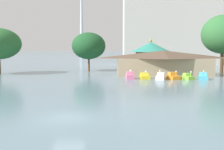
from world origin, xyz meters
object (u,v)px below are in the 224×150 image
shoreline_tree_mid (89,46)px  pedal_boat_lime (188,77)px  green_roof_pavilion (151,54)px  pedal_boat_yellow (145,76)px  pedal_boat_cyan (203,77)px  distant_broadcast_tower (81,0)px  pedal_boat_white (161,77)px  boathouse (163,62)px  pedal_boat_orange (173,76)px  shoreline_tree_right (223,34)px  pedal_boat_pink (130,76)px  background_building_block (169,29)px

shoreline_tree_mid → pedal_boat_lime: bearing=-43.1°
pedal_boat_lime → shoreline_tree_mid: size_ratio=0.28×
green_roof_pavilion → pedal_boat_yellow: bearing=-101.2°
pedal_boat_cyan → distant_broadcast_tower: (-52.30, 248.84, 60.60)m
pedal_boat_white → boathouse: boathouse is taller
pedal_boat_white → distant_broadcast_tower: distant_broadcast_tower is taller
pedal_boat_yellow → pedal_boat_white: 3.01m
pedal_boat_white → green_roof_pavilion: bearing=-163.9°
pedal_boat_orange → distant_broadcast_tower: bearing=174.0°
distant_broadcast_tower → green_roof_pavilion: bearing=-78.7°
boathouse → distant_broadcast_tower: (-46.46, 241.25, 58.37)m
pedal_boat_orange → shoreline_tree_right: 20.80m
pedal_boat_pink → boathouse: (7.39, 6.65, 2.19)m
pedal_boat_lime → boathouse: (-3.04, 7.60, 2.28)m
shoreline_tree_mid → distant_broadcast_tower: bearing=97.4°
pedal_boat_pink → pedal_boat_lime: pedal_boat_pink is taller
shoreline_tree_right → green_roof_pavilion: bearing=154.4°
pedal_boat_yellow → boathouse: boathouse is taller
pedal_boat_white → boathouse: size_ratio=0.14×
pedal_boat_white → distant_broadcast_tower: (-44.57, 249.13, 60.59)m
boathouse → background_building_block: (9.78, 40.88, 10.18)m
pedal_boat_cyan → pedal_boat_lime: bearing=-74.3°
pedal_boat_lime → distant_broadcast_tower: bearing=172.8°
pedal_boat_lime → pedal_boat_white: bearing=-105.2°
shoreline_tree_mid → distant_broadcast_tower: 238.71m
pedal_boat_pink → pedal_boat_white: bearing=74.0°
pedal_boat_pink → distant_broadcast_tower: (-39.07, 247.90, 60.56)m
green_roof_pavilion → background_building_block: size_ratio=0.31×
pedal_boat_lime → green_roof_pavilion: (-3.85, 20.38, 3.79)m
shoreline_tree_right → pedal_boat_orange: bearing=-138.0°
pedal_boat_pink → shoreline_tree_mid: size_ratio=0.26×
pedal_boat_cyan → distant_broadcast_tower: distant_broadcast_tower is taller
pedal_boat_lime → green_roof_pavilion: bearing=172.3°
pedal_boat_orange → pedal_boat_cyan: 5.41m
pedal_boat_cyan → background_building_block: (3.95, 48.48, 12.41)m
shoreline_tree_right → background_building_block: 36.06m
pedal_boat_white → pedal_boat_cyan: pedal_boat_white is taller
pedal_boat_pink → pedal_boat_cyan: (13.23, -0.94, -0.04)m
green_roof_pavilion → distant_broadcast_tower: bearing=101.3°
pedal_boat_yellow → green_roof_pavilion: bearing=163.4°
pedal_boat_lime → shoreline_tree_mid: 27.62m
pedal_boat_orange → pedal_boat_lime: bearing=67.9°
pedal_boat_pink → pedal_boat_orange: 7.86m
pedal_boat_white → distant_broadcast_tower: size_ratio=0.02×
pedal_boat_orange → shoreline_tree_right: shoreline_tree_right is taller
distant_broadcast_tower → pedal_boat_cyan: bearing=-78.1°
pedal_boat_cyan → shoreline_tree_mid: 29.67m
shoreline_tree_mid → boathouse: bearing=-33.0°
pedal_boat_pink → pedal_boat_lime: bearing=81.4°
pedal_boat_yellow → pedal_boat_lime: 7.77m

